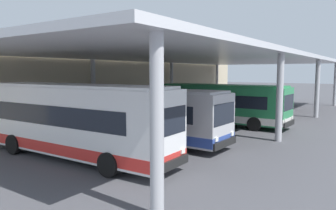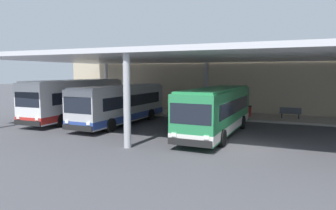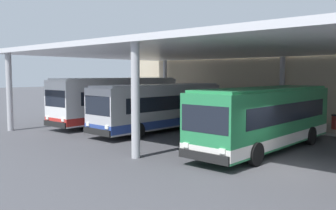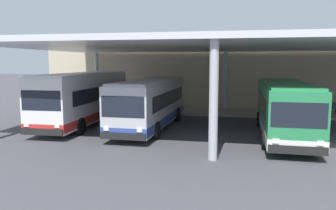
{
  "view_description": "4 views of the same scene",
  "coord_description": "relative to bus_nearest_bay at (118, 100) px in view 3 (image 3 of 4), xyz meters",
  "views": [
    {
      "loc": [
        -25.59,
        -7.73,
        4.15
      ],
      "look_at": [
        -7.53,
        4.63,
        1.89
      ],
      "focal_mm": 34.21,
      "sensor_mm": 36.0,
      "label": 1
    },
    {
      "loc": [
        2.43,
        -16.91,
        4.18
      ],
      "look_at": [
        -6.13,
        3.23,
        1.85
      ],
      "focal_mm": 32.3,
      "sensor_mm": 36.0,
      "label": 2
    },
    {
      "loc": [
        5.59,
        -13.77,
        3.81
      ],
      "look_at": [
        -8.77,
        2.75,
        1.96
      ],
      "focal_mm": 38.31,
      "sensor_mm": 36.0,
      "label": 3
    },
    {
      "loc": [
        -5.27,
        -16.91,
        4.25
      ],
      "look_at": [
        -9.28,
        2.92,
        1.69
      ],
      "focal_mm": 35.56,
      "sensor_mm": 36.0,
      "label": 4
    }
  ],
  "objects": [
    {
      "name": "ground_plane",
      "position": [
        15.59,
        -4.69,
        -1.84
      ],
      "size": [
        200.0,
        200.0,
        0.0
      ],
      "primitive_type": "plane",
      "color": "#47474C"
    },
    {
      "name": "canopy_shelter",
      "position": [
        15.59,
        0.81,
        3.47
      ],
      "size": [
        40.0,
        17.0,
        5.55
      ],
      "color": "silver",
      "rests_on": "ground"
    },
    {
      "name": "bus_nearest_bay",
      "position": [
        0.0,
        0.0,
        0.0
      ],
      "size": [
        2.9,
        11.38,
        3.57
      ],
      "color": "white",
      "rests_on": "ground"
    },
    {
      "name": "bus_second_bay",
      "position": [
        4.91,
        -0.56,
        -0.19
      ],
      "size": [
        2.91,
        10.59,
        3.17
      ],
      "color": "#B7B7BC",
      "rests_on": "ground"
    },
    {
      "name": "bus_middle_bay",
      "position": [
        13.13,
        -1.67,
        -0.19
      ],
      "size": [
        2.89,
        10.58,
        3.17
      ],
      "color": "#28844C",
      "rests_on": "ground"
    },
    {
      "name": "trash_bin",
      "position": [
        14.06,
        6.81,
        -1.16
      ],
      "size": [
        0.52,
        0.52,
        0.98
      ],
      "color": "maroon",
      "rests_on": "platform_kerb"
    }
  ]
}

